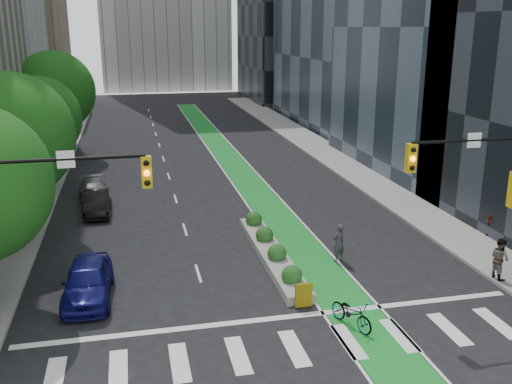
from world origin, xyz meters
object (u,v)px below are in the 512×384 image
parked_car_left_near (88,281)px  parked_car_left_far (94,191)px  bicycle (352,313)px  pedestrian_near (500,258)px  cyclist (339,243)px  parked_car_left_mid (97,202)px  pedestrian_far (492,222)px  median_planter (271,251)px

parked_car_left_near → parked_car_left_far: (-0.40, 14.15, -0.16)m
bicycle → pedestrian_near: (7.79, 2.32, 0.52)m
parked_car_left_far → bicycle: bearing=-69.4°
cyclist → pedestrian_near: 7.07m
parked_car_left_mid → pedestrian_far: size_ratio=2.68×
pedestrian_near → parked_car_left_near: bearing=77.0°
cyclist → parked_car_left_mid: size_ratio=0.45×
median_planter → pedestrian_far: size_ratio=6.52×
parked_car_left_mid → pedestrian_near: (17.65, -13.71, 0.38)m
median_planter → parked_car_left_near: parked_car_left_near is taller
median_planter → parked_car_left_far: 14.58m
parked_car_left_mid → pedestrian_near: 22.35m
parked_car_left_near → pedestrian_near: pedestrian_near is taller
parked_car_left_far → pedestrian_near: size_ratio=2.41×
parked_car_left_near → parked_car_left_mid: parked_car_left_near is taller
bicycle → cyclist: 6.15m
parked_car_left_mid → parked_car_left_far: size_ratio=0.95×
median_planter → parked_car_left_near: size_ratio=2.19×
cyclist → pedestrian_near: bearing=124.9°
parked_car_left_near → parked_car_left_mid: size_ratio=1.11×
parked_car_left_near → cyclist: bearing=9.1°
cyclist → parked_car_left_mid: 15.37m
bicycle → parked_car_left_far: size_ratio=0.47×
parked_car_left_mid → parked_car_left_far: bearing=94.3°
median_planter → cyclist: size_ratio=5.41×
median_planter → cyclist: cyclist is taller
bicycle → median_planter: bearing=78.3°
parked_car_left_far → pedestrian_near: bearing=-50.2°
parked_car_left_far → pedestrian_far: size_ratio=2.82×
bicycle → parked_car_left_mid: size_ratio=0.50×
cyclist → parked_car_left_far: size_ratio=0.43×
cyclist → parked_car_left_mid: cyclist is taller
median_planter → pedestrian_near: (9.10, -4.71, 0.70)m
bicycle → pedestrian_far: size_ratio=1.33×
median_planter → parked_car_left_near: (-8.41, -2.54, 0.43)m
bicycle → parked_car_left_mid: 18.82m
parked_car_left_mid → pedestrian_near: size_ratio=2.28×
parked_car_left_near → pedestrian_near: 17.65m
bicycle → parked_car_left_near: size_ratio=0.45×
cyclist → parked_car_left_far: cyclist is taller
parked_car_left_near → pedestrian_far: (20.39, 2.56, 0.14)m
bicycle → pedestrian_near: size_ratio=1.14×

